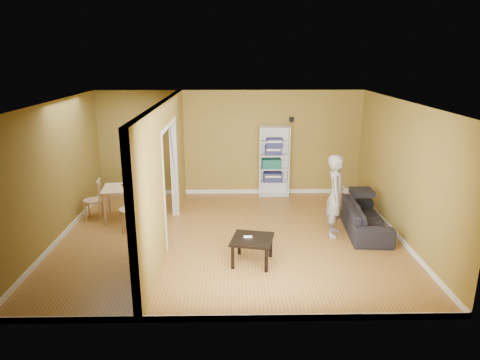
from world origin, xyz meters
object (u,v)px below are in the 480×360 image
sofa (365,213)px  chair_far (138,187)px  person (337,189)px  chair_near (130,208)px  chair_left (93,199)px  bookshelf (274,161)px  coffee_table (252,242)px  dining_table (130,190)px

sofa → chair_far: chair_far is taller
person → chair_near: 4.08m
sofa → chair_left: 5.69m
bookshelf → chair_far: bookshelf is taller
chair_near → bookshelf: bearing=30.9°
bookshelf → coffee_table: bookshelf is taller
dining_table → bookshelf: bearing=25.7°
person → chair_left: (-4.99, 0.96, -0.51)m
coffee_table → dining_table: (-2.51, 2.12, 0.25)m
coffee_table → chair_left: (-3.33, 2.12, 0.06)m
bookshelf → chair_left: 4.34m
person → dining_table: size_ratio=1.68×
person → bookshelf: (-0.96, 2.51, -0.07)m
bookshelf → dining_table: 3.57m
chair_left → chair_near: chair_near is taller
dining_table → chair_left: chair_left is taller
coffee_table → chair_near: chair_near is taller
coffee_table → chair_near: bearing=148.7°
sofa → dining_table: (-4.83, 0.75, 0.27)m
bookshelf → chair_left: (-4.03, -1.55, -0.44)m
dining_table → chair_near: size_ratio=1.20×
bookshelf → sofa: bearing=-54.9°
person → coffee_table: person is taller
coffee_table → chair_far: 3.75m
dining_table → chair_near: (0.13, -0.67, -0.16)m
sofa → bookshelf: size_ratio=1.08×
chair_far → person: bearing=177.7°
chair_left → chair_near: bearing=49.0°
sofa → bookshelf: bookshelf is taller
bookshelf → chair_left: bearing=-159.0°
sofa → dining_table: bearing=85.4°
dining_table → person: bearing=-13.0°
bookshelf → dining_table: bearing=-154.3°
chair_near → chair_left: bearing=139.9°
bookshelf → chair_far: bearing=-164.8°
chair_near → coffee_table: bearing=-36.1°
sofa → coffee_table: (-2.32, -1.36, 0.02)m
coffee_table → chair_near: (-2.38, 1.45, 0.09)m
bookshelf → person: bearing=-69.0°
sofa → chair_far: size_ratio=1.89×
dining_table → chair_left: bearing=179.9°
bookshelf → coffee_table: bearing=-100.8°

